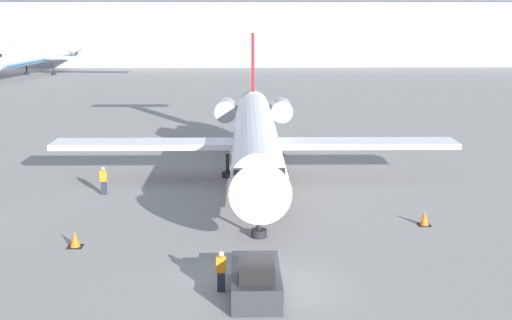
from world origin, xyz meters
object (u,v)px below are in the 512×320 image
at_px(airplane_main, 255,134).
at_px(airplane_parked_far_left, 36,53).
at_px(traffic_cone_left, 75,240).
at_px(pushback_tug, 256,280).
at_px(traffic_cone_right, 425,218).
at_px(worker_near_tug, 221,270).
at_px(worker_by_wing, 103,180).

distance_m(airplane_main, airplane_parked_far_left, 84.33).
xyz_separation_m(traffic_cone_left, airplane_parked_far_left, (-26.23, 90.05, 3.47)).
height_order(pushback_tug, traffic_cone_right, pushback_tug).
bearing_deg(airplane_main, worker_near_tug, -95.57).
distance_m(traffic_cone_left, airplane_parked_far_left, 93.86).
height_order(airplane_main, pushback_tug, airplane_main).
bearing_deg(pushback_tug, worker_near_tug, 165.20).
bearing_deg(pushback_tug, traffic_cone_right, 44.71).
distance_m(pushback_tug, worker_near_tug, 1.46).
xyz_separation_m(worker_near_tug, worker_by_wing, (-7.55, 15.55, 0.03)).
xyz_separation_m(airplane_main, traffic_cone_left, (-9.00, -13.44, -2.72)).
relative_size(worker_by_wing, traffic_cone_left, 2.24).
xyz_separation_m(pushback_tug, worker_near_tug, (-1.39, 0.37, 0.26)).
height_order(traffic_cone_left, airplane_parked_far_left, airplane_parked_far_left).
height_order(traffic_cone_left, traffic_cone_right, traffic_cone_right).
bearing_deg(traffic_cone_right, worker_by_wing, 159.23).
height_order(traffic_cone_right, airplane_parked_far_left, airplane_parked_far_left).
relative_size(worker_near_tug, traffic_cone_left, 2.18).
bearing_deg(traffic_cone_left, airplane_parked_far_left, 106.24).
bearing_deg(worker_near_tug, pushback_tug, -14.80).
bearing_deg(worker_by_wing, airplane_main, 20.63).
height_order(worker_by_wing, airplane_parked_far_left, airplane_parked_far_left).
relative_size(airplane_main, worker_by_wing, 17.00).
bearing_deg(airplane_parked_far_left, traffic_cone_left, -73.76).
relative_size(pushback_tug, worker_near_tug, 2.66).
height_order(pushback_tug, airplane_parked_far_left, airplane_parked_far_left).
height_order(airplane_main, traffic_cone_left, airplane_main).
relative_size(airplane_main, pushback_tug, 6.57).
distance_m(airplane_main, worker_near_tug, 19.31).
height_order(airplane_main, airplane_parked_far_left, airplane_parked_far_left).
bearing_deg(traffic_cone_right, worker_near_tug, -140.49).
bearing_deg(traffic_cone_left, airplane_main, 56.19).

